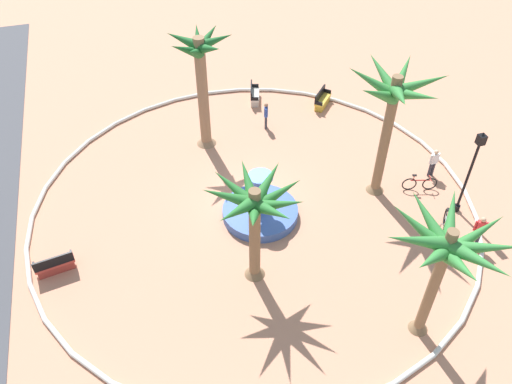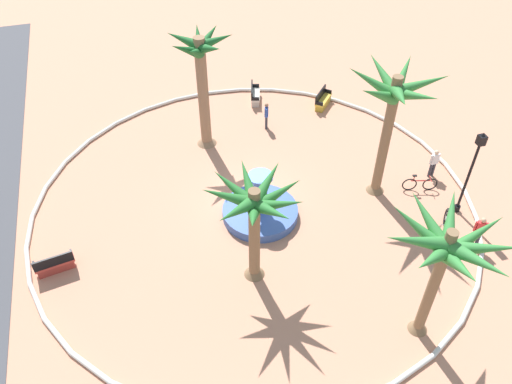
# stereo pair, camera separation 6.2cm
# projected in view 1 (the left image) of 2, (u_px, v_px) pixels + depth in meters

# --- Properties ---
(ground_plane) EXTENTS (80.00, 80.00, 0.00)m
(ground_plane) POSITION_uv_depth(u_px,v_px,m) (254.00, 204.00, 24.55)
(ground_plane) COLOR tan
(plaza_curb) EXTENTS (20.74, 20.74, 0.20)m
(plaza_curb) POSITION_uv_depth(u_px,v_px,m) (254.00, 203.00, 24.49)
(plaza_curb) COLOR silver
(plaza_curb) RESTS_ON ground
(fountain) EXTENTS (3.48, 3.48, 2.45)m
(fountain) POSITION_uv_depth(u_px,v_px,m) (260.00, 210.00, 23.76)
(fountain) COLOR #38569E
(fountain) RESTS_ON ground
(palm_tree_near_fountain) EXTENTS (4.39, 4.31, 6.52)m
(palm_tree_near_fountain) POSITION_uv_depth(u_px,v_px,m) (392.00, 103.00, 21.95)
(palm_tree_near_fountain) COLOR brown
(palm_tree_near_fountain) RESTS_ON ground
(palm_tree_by_curb) EXTENTS (3.22, 3.28, 6.39)m
(palm_tree_by_curb) POSITION_uv_depth(u_px,v_px,m) (201.00, 70.00, 25.16)
(palm_tree_by_curb) COLOR #8E6B4C
(palm_tree_by_curb) RESTS_ON ground
(palm_tree_mid_plaza) EXTENTS (3.84, 3.86, 4.92)m
(palm_tree_mid_plaza) POSITION_uv_depth(u_px,v_px,m) (255.00, 208.00, 18.89)
(palm_tree_mid_plaza) COLOR brown
(palm_tree_mid_plaza) RESTS_ON ground
(palm_tree_far_side) EXTENTS (4.34, 4.28, 5.57)m
(palm_tree_far_side) POSITION_uv_depth(u_px,v_px,m) (447.00, 250.00, 16.50)
(palm_tree_far_side) COLOR brown
(palm_tree_far_side) RESTS_ON ground
(bench_east) EXTENTS (1.68, 0.94, 1.00)m
(bench_east) POSITION_uv_depth(u_px,v_px,m) (254.00, 96.00, 31.07)
(bench_east) COLOR beige
(bench_east) RESTS_ON ground
(bench_west) EXTENTS (1.52, 1.44, 1.00)m
(bench_west) POSITION_uv_depth(u_px,v_px,m) (322.00, 101.00, 30.67)
(bench_west) COLOR gold
(bench_west) RESTS_ON ground
(bench_north) EXTENTS (0.75, 1.66, 1.00)m
(bench_north) POSITION_uv_depth(u_px,v_px,m) (55.00, 265.00, 21.34)
(bench_north) COLOR #B73D33
(bench_north) RESTS_ON ground
(lamppost) EXTENTS (0.32, 0.32, 4.45)m
(lamppost) POSITION_uv_depth(u_px,v_px,m) (471.00, 167.00, 22.53)
(lamppost) COLOR black
(lamppost) RESTS_ON ground
(bicycle_red_frame) EXTENTS (0.59, 1.67, 0.94)m
(bicycle_red_frame) POSITION_uv_depth(u_px,v_px,m) (419.00, 184.00, 25.09)
(bicycle_red_frame) COLOR black
(bicycle_red_frame) RESTS_ON ground
(bicycle_by_lamppost) EXTENTS (1.44, 1.04, 0.94)m
(bicycle_by_lamppost) POSITION_uv_depth(u_px,v_px,m) (445.00, 223.00, 23.09)
(bicycle_by_lamppost) COLOR black
(bicycle_by_lamppost) RESTS_ON ground
(person_cyclist_helmet) EXTENTS (0.34, 0.48, 1.70)m
(person_cyclist_helmet) POSITION_uv_depth(u_px,v_px,m) (479.00, 230.00, 21.98)
(person_cyclist_helmet) COLOR #33333D
(person_cyclist_helmet) RESTS_ON ground
(person_cyclist_photo) EXTENTS (0.22, 0.53, 1.60)m
(person_cyclist_photo) POSITION_uv_depth(u_px,v_px,m) (434.00, 162.00, 25.53)
(person_cyclist_photo) COLOR #33333D
(person_cyclist_photo) RESTS_ON ground
(person_pedestrian_stroll) EXTENTS (0.50, 0.30, 1.61)m
(person_pedestrian_stroll) POSITION_uv_depth(u_px,v_px,m) (266.00, 114.00, 28.62)
(person_pedestrian_stroll) COLOR #33333D
(person_pedestrian_stroll) RESTS_ON ground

